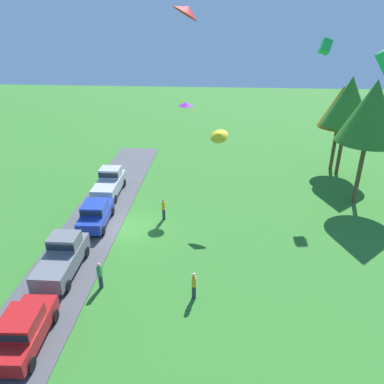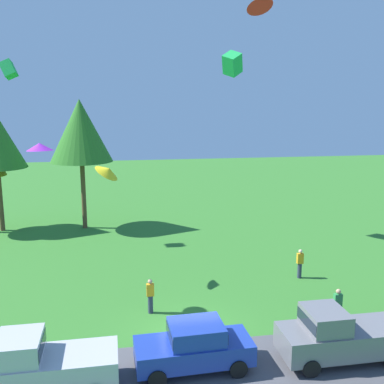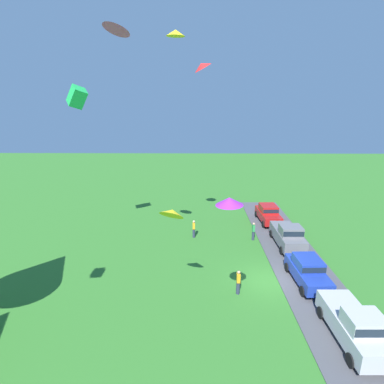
{
  "view_description": "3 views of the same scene",
  "coord_description": "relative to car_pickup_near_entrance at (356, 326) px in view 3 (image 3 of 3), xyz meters",
  "views": [
    {
      "loc": [
        23.84,
        6.56,
        14.54
      ],
      "look_at": [
        1.63,
        4.91,
        3.9
      ],
      "focal_mm": 35.0,
      "sensor_mm": 36.0,
      "label": 1
    },
    {
      "loc": [
        -2.77,
        -17.62,
        10.02
      ],
      "look_at": [
        1.01,
        5.15,
        5.33
      ],
      "focal_mm": 42.0,
      "sensor_mm": 36.0,
      "label": 2
    },
    {
      "loc": [
        -18.64,
        5.28,
        11.91
      ],
      "look_at": [
        2.76,
        5.56,
        5.78
      ],
      "focal_mm": 28.0,
      "sensor_mm": 36.0,
      "label": 3
    }
  ],
  "objects": [
    {
      "name": "car_sedan_mid_row",
      "position": [
        5.53,
        0.47,
        -0.07
      ],
      "size": [
        4.47,
        2.1,
        1.84
      ],
      "color": "#1E389E",
      "rests_on": "ground"
    },
    {
      "name": "ground_plane",
      "position": [
        5.7,
        2.95,
        -1.11
      ],
      "size": [
        120.0,
        120.0,
        0.0
      ],
      "primitive_type": "plane",
      "color": "#337528"
    },
    {
      "name": "car_pickup_near_entrance",
      "position": [
        0.0,
        0.0,
        0.0
      ],
      "size": [
        5.03,
        2.1,
        2.14
      ],
      "color": "#B7B7BC",
      "rests_on": "ground"
    },
    {
      "name": "kite_delta_trailing_tail",
      "position": [
        -0.61,
        6.78,
        6.85
      ],
      "size": [
        1.55,
        1.56,
        0.4
      ],
      "primitive_type": "cone",
      "rotation": [
        -0.04,
        0.0,
        0.33
      ],
      "color": "purple"
    },
    {
      "name": "person_beside_suv",
      "position": [
        4.24,
        5.43,
        -0.23
      ],
      "size": [
        0.36,
        0.24,
        1.71
      ],
      "color": "#2D334C",
      "rests_on": "ground"
    },
    {
      "name": "car_pickup_by_flagpole",
      "position": [
        11.17,
        0.17,
        0.0
      ],
      "size": [
        5.02,
        2.08,
        2.14
      ],
      "color": "slate",
      "rests_on": "ground"
    },
    {
      "name": "kite_delta_near_flag",
      "position": [
        9.99,
        7.82,
        13.59
      ],
      "size": [
        1.62,
        1.63,
        0.98
      ],
      "primitive_type": "cone",
      "rotation": [
        -0.52,
        0.0,
        0.26
      ],
      "color": "red"
    },
    {
      "name": "pavement_strip",
      "position": [
        5.7,
        0.18,
        -1.08
      ],
      "size": [
        36.0,
        4.4,
        0.06
      ],
      "primitive_type": "cube",
      "color": "#4C4C51",
      "rests_on": "ground"
    },
    {
      "name": "person_watching_sky",
      "position": [
        13.04,
        8.4,
        -0.23
      ],
      "size": [
        0.36,
        0.24,
        1.71
      ],
      "color": "#2D334C",
      "rests_on": "ground"
    },
    {
      "name": "kite_box_high_right",
      "position": [
        11.16,
        17.44,
        11.51
      ],
      "size": [
        1.69,
        1.95,
        1.97
      ],
      "primitive_type": "cube",
      "rotation": [
        0.5,
        0.3,
        5.43
      ],
      "color": "green"
    },
    {
      "name": "car_sedan_far_end",
      "position": [
        16.98,
        0.54,
        -0.07
      ],
      "size": [
        4.48,
        2.12,
        1.84
      ],
      "color": "red",
      "rests_on": "ground"
    },
    {
      "name": "person_on_lawn",
      "position": [
        12.55,
        2.91,
        -0.23
      ],
      "size": [
        0.36,
        0.24,
        1.71
      ],
      "color": "#2D334C",
      "rests_on": "ground"
    },
    {
      "name": "kite_delta_over_trees",
      "position": [
        10.08,
        9.68,
        15.73
      ],
      "size": [
        1.86,
        1.86,
        0.48
      ],
      "primitive_type": "cone",
      "rotation": [
        0.05,
        0.0,
        5.21
      ],
      "color": "yellow"
    },
    {
      "name": "kite_delta_low_drifter",
      "position": [
        5.79,
        12.73,
        15.11
      ],
      "size": [
        2.26,
        2.26,
        0.85
      ],
      "primitive_type": "cone",
      "rotation": [
        0.37,
        0.0,
        0.77
      ],
      "color": "#EA4C9E"
    },
    {
      "name": "kite_delta_topmost",
      "position": [
        2.36,
        9.52,
        5.25
      ],
      "size": [
        1.73,
        1.76,
        1.05
      ],
      "primitive_type": "cone",
      "rotation": [
        -0.59,
        0.0,
        4.35
      ],
      "color": "yellow"
    }
  ]
}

